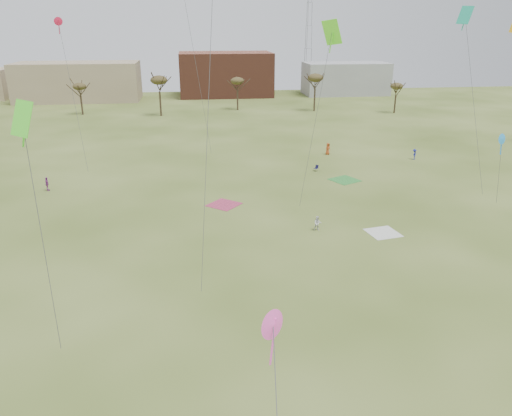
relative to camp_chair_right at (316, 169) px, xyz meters
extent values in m
plane|color=#3C4D18|center=(-12.20, -40.15, -0.26)|extent=(260.00, 260.00, 0.00)
imported|color=#9A4097|center=(-35.55, -4.21, 0.62)|extent=(0.78, 1.12, 1.76)
imported|color=silver|center=(-5.00, -20.92, 0.52)|extent=(0.82, 0.67, 1.55)
imported|color=#A5441C|center=(4.14, 9.01, 0.68)|extent=(1.09, 0.97, 1.88)
imported|color=navy|center=(16.56, 4.33, 0.55)|extent=(0.89, 1.18, 1.63)
cube|color=silver|center=(1.42, -22.37, -0.26)|extent=(3.44, 3.44, 0.03)
cube|color=#AC3555|center=(-13.92, -12.14, -0.26)|extent=(4.55, 4.55, 0.03)
cube|color=#318834|center=(2.80, -4.69, -0.26)|extent=(4.50, 4.50, 0.03)
cube|color=#161439|center=(-0.02, -0.01, 0.16)|extent=(0.70, 0.70, 0.04)
cube|color=#161439|center=(0.16, 0.13, 0.39)|extent=(0.42, 0.47, 0.44)
cube|color=#4DE929|center=(-26.15, -37.91, 14.70)|extent=(1.00, 1.00, 1.97)
cube|color=#4DE929|center=(-26.15, -37.91, 14.01)|extent=(0.08, 0.08, 1.77)
cylinder|color=#4C4C51|center=(-25.96, -38.43, 7.67)|extent=(0.42, 1.09, 14.07)
cone|color=#FF50BB|center=(-14.03, -48.14, 7.50)|extent=(1.36, 0.10, 1.36)
cube|color=#FF50BB|center=(-14.03, -48.14, 6.63)|extent=(0.08, 0.08, 2.22)
cylinder|color=#4C4C51|center=(-15.94, -31.32, 14.00)|extent=(2.14, 3.72, 26.73)
cone|color=#2589D5|center=(15.21, -18.43, 8.06)|extent=(1.15, 0.08, 1.15)
cube|color=#2589D5|center=(15.21, -18.43, 7.33)|extent=(0.08, 0.08, 1.88)
cylinder|color=#4C4C51|center=(15.76, -18.12, 4.35)|extent=(1.14, 0.67, 7.43)
cube|color=#68F528|center=(-3.36, -16.74, 18.67)|extent=(1.23, 1.23, 2.41)
cube|color=#68F528|center=(-3.36, -16.74, 17.82)|extent=(0.08, 0.08, 2.17)
cylinder|color=#4C4C51|center=(-4.58, -16.35, 9.65)|extent=(2.48, 0.81, 18.03)
cone|color=red|center=(-33.52, 3.86, 19.71)|extent=(1.06, 0.08, 1.06)
cube|color=red|center=(-33.52, 3.86, 19.04)|extent=(0.08, 0.08, 1.73)
cylinder|color=#4C4C51|center=(-32.49, 2.25, 10.18)|extent=(2.12, 3.27, 19.08)
cube|color=#199977|center=(13.58, -10.34, 20.34)|extent=(1.04, 1.04, 2.05)
cube|color=#199977|center=(13.58, -10.34, 19.63)|extent=(0.08, 0.08, 1.84)
cylinder|color=#4C4C51|center=(14.98, -12.60, 10.49)|extent=(2.87, 4.56, 19.71)
cylinder|color=#4C4C51|center=(-16.30, 7.80, 14.10)|extent=(3.73, 1.73, 26.92)
cylinder|color=#3A2B1E|center=(-42.20, 51.85, 1.90)|extent=(0.40, 0.40, 4.32)
ellipsoid|color=#473D1E|center=(-42.20, 51.85, 6.08)|extent=(3.02, 3.02, 1.58)
cylinder|color=#3A2B1E|center=(-24.20, 47.85, 2.44)|extent=(0.40, 0.40, 5.40)
ellipsoid|color=#473D1E|center=(-24.20, 47.85, 7.66)|extent=(3.78, 3.78, 1.98)
cylinder|color=#3A2B1E|center=(-6.20, 53.85, 2.08)|extent=(0.40, 0.40, 4.68)
ellipsoid|color=#473D1E|center=(-6.20, 53.85, 6.60)|extent=(3.28, 3.28, 1.72)
cylinder|color=#3A2B1E|center=(11.80, 49.85, 2.38)|extent=(0.40, 0.40, 5.28)
ellipsoid|color=#473D1E|center=(11.80, 49.85, 7.48)|extent=(3.70, 3.70, 1.94)
cylinder|color=#3A2B1E|center=(29.80, 44.85, 1.84)|extent=(0.40, 0.40, 4.20)
ellipsoid|color=#473D1E|center=(29.80, 44.85, 5.90)|extent=(2.94, 2.94, 1.54)
cube|color=#937F60|center=(-47.20, 74.85, 4.74)|extent=(32.00, 14.00, 10.00)
cube|color=brown|center=(-7.20, 79.85, 5.74)|extent=(26.00, 16.00, 12.00)
cube|color=gray|center=(27.80, 77.85, 4.24)|extent=(24.00, 12.00, 9.00)
cylinder|color=#9EA3A8|center=(18.70, 84.85, 18.74)|extent=(0.16, 0.16, 38.00)
cylinder|color=#9EA3A8|center=(17.35, 85.63, 18.74)|extent=(0.16, 0.16, 38.00)
cylinder|color=#9EA3A8|center=(17.35, 84.07, 18.74)|extent=(0.16, 0.16, 38.00)
camera|label=1|loc=(-17.00, -65.66, 19.51)|focal=34.48mm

